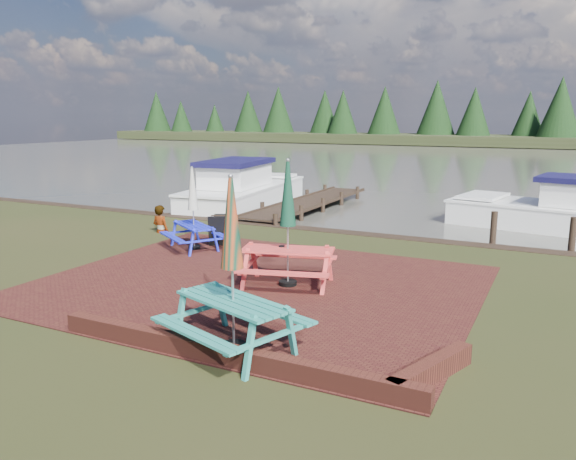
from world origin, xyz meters
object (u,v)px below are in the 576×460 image
at_px(picnic_table_red, 288,243).
at_px(person, 160,206).
at_px(jetty, 307,203).
at_px(boat_jetty, 243,192).
at_px(picnic_table_blue, 194,221).
at_px(chalkboard, 221,230).
at_px(picnic_table_teal, 233,292).
at_px(boat_near, 571,214).

distance_m(picnic_table_red, person, 6.80).
relative_size(jetty, boat_jetty, 1.15).
relative_size(picnic_table_red, picnic_table_blue, 1.20).
relative_size(picnic_table_blue, boat_jetty, 0.28).
bearing_deg(boat_jetty, jetty, 3.62).
height_order(picnic_table_red, chalkboard, picnic_table_red).
height_order(picnic_table_teal, person, picnic_table_teal).
bearing_deg(boat_near, person, 131.93).
height_order(picnic_table_blue, person, picnic_table_blue).
bearing_deg(boat_near, picnic_table_blue, 142.88).
height_order(picnic_table_teal, boat_jetty, picnic_table_teal).
relative_size(picnic_table_blue, boat_near, 0.29).
height_order(chalkboard, boat_near, boat_near).
xyz_separation_m(picnic_table_blue, jetty, (-0.37, 8.18, -0.66)).
height_order(picnic_table_blue, boat_near, picnic_table_blue).
relative_size(picnic_table_teal, person, 1.60).
bearing_deg(chalkboard, person, 137.18).
bearing_deg(jetty, picnic_table_red, -67.67).
xyz_separation_m(picnic_table_red, boat_jetty, (-6.80, 9.54, -0.47)).
bearing_deg(boat_near, boat_jetty, 103.28).
bearing_deg(picnic_table_blue, jetty, 125.98).
xyz_separation_m(chalkboard, person, (-2.68, 0.71, 0.40)).
distance_m(picnic_table_teal, chalkboard, 7.15).
bearing_deg(boat_jetty, picnic_table_red, -61.36).
xyz_separation_m(picnic_table_red, person, (-5.99, 3.22, -0.09)).
distance_m(boat_jetty, boat_near, 12.15).
bearing_deg(chalkboard, picnic_table_blue, -151.57).
bearing_deg(picnic_table_teal, boat_jetty, 139.30).
bearing_deg(person, jetty, -98.67).
relative_size(picnic_table_teal, boat_jetty, 0.34).
distance_m(picnic_table_teal, picnic_table_red, 3.44).
xyz_separation_m(chalkboard, boat_jetty, (-3.49, 7.02, 0.01)).
height_order(picnic_table_red, person, picnic_table_red).
bearing_deg(boat_jetty, picnic_table_teal, -66.51).
xyz_separation_m(jetty, boat_jetty, (-2.68, -0.49, 0.35)).
bearing_deg(person, boat_near, -142.16).
bearing_deg(boat_jetty, person, -89.53).
bearing_deg(person, picnic_table_teal, 142.32).
relative_size(picnic_table_red, chalkboard, 3.08).
distance_m(picnic_table_teal, person, 9.41).
height_order(chalkboard, person, person).
relative_size(picnic_table_teal, picnic_table_red, 1.01).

